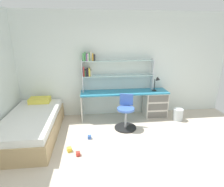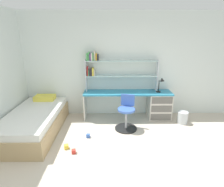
# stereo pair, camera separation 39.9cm
# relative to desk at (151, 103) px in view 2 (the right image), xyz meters

# --- Properties ---
(ground_plane) EXTENTS (6.10, 6.24, 0.02)m
(ground_plane) POSITION_rel_desk_xyz_m (-0.80, -2.35, -0.42)
(ground_plane) COLOR beige
(room_shell) EXTENTS (6.10, 6.24, 2.73)m
(room_shell) POSITION_rel_desk_xyz_m (-2.10, -1.04, 0.96)
(room_shell) COLOR silver
(room_shell) RESTS_ON ground_plane
(desk) EXTENTS (2.29, 0.50, 0.72)m
(desk) POSITION_rel_desk_xyz_m (0.00, 0.00, 0.00)
(desk) COLOR teal
(desk) RESTS_ON ground_plane
(bookshelf_hutch) EXTENTS (1.87, 0.22, 1.03)m
(bookshelf_hutch) POSITION_rel_desk_xyz_m (-1.06, 0.14, 0.92)
(bookshelf_hutch) COLOR silver
(bookshelf_hutch) RESTS_ON desk
(desk_lamp) EXTENTS (0.20, 0.17, 0.38)m
(desk_lamp) POSITION_rel_desk_xyz_m (0.24, -0.05, 0.57)
(desk_lamp) COLOR black
(desk_lamp) RESTS_ON desk
(swivel_chair) EXTENTS (0.52, 0.52, 0.81)m
(swivel_chair) POSITION_rel_desk_xyz_m (-0.70, -0.62, -0.08)
(swivel_chair) COLOR black
(swivel_chair) RESTS_ON ground_plane
(bed_platform) EXTENTS (1.07, 2.08, 0.63)m
(bed_platform) POSITION_rel_desk_xyz_m (-2.80, -0.77, -0.15)
(bed_platform) COLOR tan
(bed_platform) RESTS_ON ground_plane
(waste_bin) EXTENTS (0.26, 0.26, 0.30)m
(waste_bin) POSITION_rel_desk_xyz_m (0.75, -0.35, -0.26)
(waste_bin) COLOR silver
(waste_bin) RESTS_ON ground_plane
(toy_block_blue_1) EXTENTS (0.08, 0.08, 0.08)m
(toy_block_blue_1) POSITION_rel_desk_xyz_m (-1.56, -1.02, -0.37)
(toy_block_blue_1) COLOR #3860B7
(toy_block_blue_1) RESTS_ON ground_plane
(toy_block_yellow_2) EXTENTS (0.11, 0.11, 0.08)m
(toy_block_yellow_2) POSITION_rel_desk_xyz_m (-1.94, -1.44, -0.37)
(toy_block_yellow_2) COLOR gold
(toy_block_yellow_2) RESTS_ON ground_plane
(toy_block_red_3) EXTENTS (0.09, 0.09, 0.08)m
(toy_block_red_3) POSITION_rel_desk_xyz_m (-1.77, -1.59, -0.37)
(toy_block_red_3) COLOR red
(toy_block_red_3) RESTS_ON ground_plane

